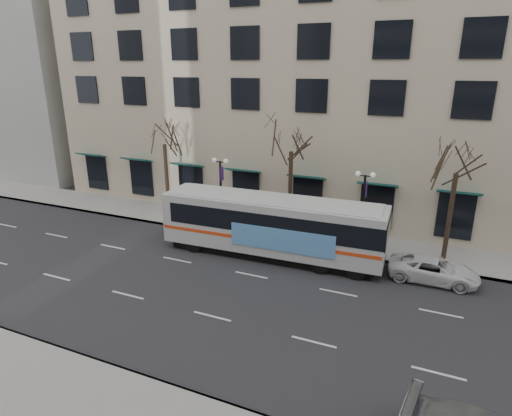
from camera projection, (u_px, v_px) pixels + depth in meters
The scene contains 11 objects.
ground at pixel (234, 294), 22.34m from camera, with size 160.00×160.00×0.00m, color black.
sidewalk_far at pixel (361, 245), 28.27m from camera, with size 80.00×4.00×0.15m, color gray.
building_hotel at pixel (317, 57), 37.56m from camera, with size 40.00×20.00×24.00m, color #C2B294.
building_far_upblock at pixel (22, 42), 50.49m from camera, with size 28.00×20.00×28.00m, color #999993.
tree_far_left at pixel (164, 131), 31.64m from camera, with size 3.60×3.60×8.34m.
tree_far_mid at pixel (292, 137), 27.81m from camera, with size 3.60×3.60×8.55m.
tree_far_right at pixel (459, 157), 24.20m from camera, with size 3.60×3.60×8.06m.
lamp_post_left at pixel (221, 190), 30.43m from camera, with size 1.22×0.45×5.21m.
lamp_post_right at pixel (363, 207), 26.66m from camera, with size 1.22×0.45×5.21m.
city_bus at pixel (273, 225), 26.25m from camera, with size 13.87×3.50×3.73m.
white_pickup at pixel (433, 270), 23.52m from camera, with size 2.19×4.75×1.32m, color white.
Camera 1 is at (8.93, -17.67, 11.36)m, focal length 30.00 mm.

